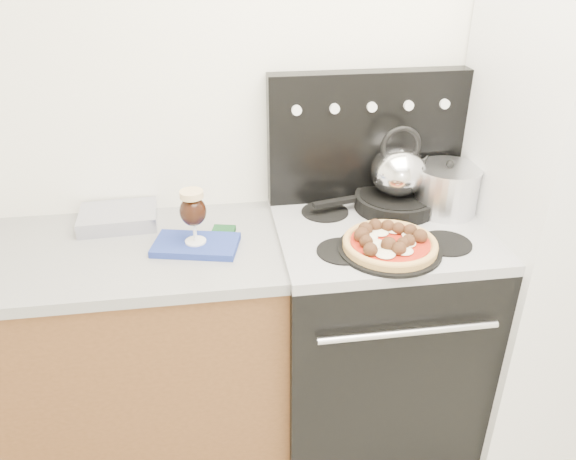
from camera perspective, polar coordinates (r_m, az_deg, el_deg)
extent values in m
cube|color=white|center=(2.21, 5.66, 11.71)|extent=(3.50, 0.01, 2.50)
cube|color=brown|center=(2.33, -19.38, -12.09)|extent=(1.45, 0.60, 0.86)
cube|color=#949494|center=(2.08, -21.34, -2.52)|extent=(1.48, 0.63, 0.04)
cube|color=black|center=(2.33, 8.58, -10.23)|extent=(0.76, 0.65, 0.88)
cube|color=#ADADB2|center=(2.07, 9.48, -0.22)|extent=(0.76, 0.65, 0.04)
cube|color=black|center=(2.21, 7.94, 9.35)|extent=(0.76, 0.08, 0.50)
cube|color=silver|center=(2.33, 26.39, 1.80)|extent=(0.64, 0.68, 1.90)
cube|color=white|center=(2.18, -16.85, 1.24)|extent=(0.29, 0.22, 0.06)
cube|color=navy|center=(1.96, -9.33, -1.52)|extent=(0.32, 0.23, 0.02)
cylinder|color=black|center=(1.92, 10.27, -1.93)|extent=(0.39, 0.39, 0.01)
cylinder|color=black|center=(2.20, 10.84, 2.84)|extent=(0.37, 0.37, 0.06)
cylinder|color=silver|center=(2.20, 15.79, 3.89)|extent=(0.23, 0.23, 0.17)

